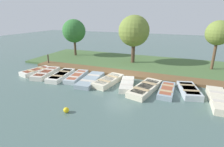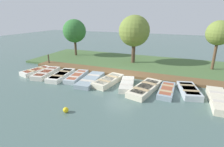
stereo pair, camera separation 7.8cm
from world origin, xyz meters
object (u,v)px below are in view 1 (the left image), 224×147
rowboat_3 (77,76)px  rowboat_6 (127,84)px  park_tree_left (134,31)px  rowboat_2 (61,75)px  park_tree_far_left (74,31)px  rowboat_0 (36,71)px  buoy (66,110)px  rowboat_7 (145,88)px  park_tree_center (218,33)px  rowboat_8 (167,90)px  rowboat_1 (46,73)px  rowboat_4 (91,80)px  mooring_post_near (48,59)px  rowboat_5 (108,81)px  rowboat_10 (219,99)px  rowboat_9 (189,90)px

rowboat_3 → rowboat_6: bearing=80.4°
rowboat_6 → park_tree_left: 7.49m
rowboat_2 → park_tree_far_left: bearing=-163.3°
rowboat_0 → buoy: bearing=68.1°
rowboat_7 → park_tree_center: 9.44m
park_tree_left → rowboat_8: bearing=33.1°
rowboat_1 → rowboat_8: (-0.17, 10.57, -0.03)m
rowboat_2 → rowboat_6: size_ratio=1.16×
rowboat_4 → mooring_post_near: 7.38m
rowboat_5 → rowboat_10: (0.48, 7.67, -0.00)m
rowboat_3 → buoy: (4.99, 2.48, -0.03)m
rowboat_5 → park_tree_left: bearing=-171.9°
rowboat_6 → park_tree_center: bearing=124.5°
rowboat_8 → park_tree_far_left: bearing=-119.2°
rowboat_1 → park_tree_far_left: size_ratio=0.70×
rowboat_0 → rowboat_6: size_ratio=1.00×
rowboat_6 → rowboat_3: bearing=-103.8°
rowboat_1 → buoy: bearing=40.4°
rowboat_1 → rowboat_2: (-0.02, 1.65, -0.01)m
rowboat_5 → rowboat_7: rowboat_5 is taller
rowboat_5 → mooring_post_near: 8.72m
rowboat_3 → park_tree_center: park_tree_center is taller
rowboat_2 → mooring_post_near: bearing=-134.4°
rowboat_4 → rowboat_10: bearing=83.3°
rowboat_8 → rowboat_9: rowboat_9 is taller
rowboat_1 → rowboat_4: (-0.07, 4.54, -0.03)m
rowboat_7 → rowboat_8: 1.50m
rowboat_2 → park_tree_far_left: 8.72m
rowboat_10 → rowboat_7: bearing=-91.8°
rowboat_5 → park_tree_left: park_tree_left is taller
rowboat_2 → rowboat_8: (-0.15, 8.92, -0.02)m
rowboat_0 → park_tree_center: park_tree_center is taller
rowboat_6 → park_tree_center: (-6.89, 6.54, 3.42)m
park_tree_far_left → rowboat_10: bearing=63.5°
rowboat_7 → rowboat_1: bearing=-77.4°
rowboat_3 → rowboat_0: bearing=-95.8°
mooring_post_near → park_tree_center: size_ratio=0.25×
buoy → rowboat_5: bearing=174.3°
rowboat_8 → park_tree_far_left: 14.58m
park_tree_far_left → park_tree_center: (0.44, 15.86, 0.33)m
rowboat_3 → mooring_post_near: 5.96m
mooring_post_near → buoy: (7.67, 7.79, -0.44)m
rowboat_4 → park_tree_center: size_ratio=0.77×
rowboat_2 → park_tree_far_left: park_tree_far_left is taller
rowboat_7 → mooring_post_near: 11.77m
mooring_post_near → rowboat_7: bearing=74.7°
rowboat_6 → rowboat_10: bearing=74.7°
rowboat_9 → park_tree_left: park_tree_left is taller
rowboat_5 → mooring_post_near: size_ratio=2.76×
park_tree_far_left → rowboat_7: bearing=54.7°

